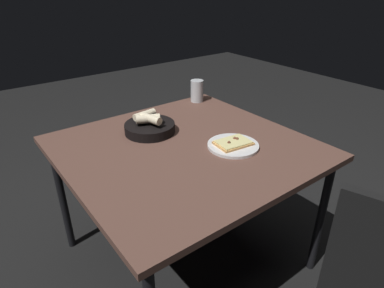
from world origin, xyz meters
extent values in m
plane|color=black|center=(0.00, 0.00, 0.00)|extent=(8.00, 8.00, 0.00)
cube|color=brown|center=(0.00, 0.00, 0.70)|extent=(1.08, 1.11, 0.03)
cylinder|color=black|center=(-0.48, -0.50, 0.34)|extent=(0.04, 0.04, 0.68)
cylinder|color=black|center=(0.48, -0.50, 0.34)|extent=(0.04, 0.04, 0.68)
cylinder|color=black|center=(0.48, 0.50, 0.34)|extent=(0.04, 0.04, 0.68)
cylinder|color=silver|center=(-0.15, -0.17, 0.72)|extent=(0.24, 0.24, 0.01)
cube|color=tan|center=(-0.15, -0.17, 0.73)|extent=(0.14, 0.18, 0.01)
cube|color=#EADF91|center=(-0.15, -0.17, 0.74)|extent=(0.13, 0.16, 0.01)
sphere|color=brown|center=(-0.13, -0.20, 0.74)|extent=(0.02, 0.02, 0.02)
sphere|color=brown|center=(-0.14, -0.20, 0.74)|extent=(0.02, 0.02, 0.02)
sphere|color=brown|center=(-0.15, -0.14, 0.74)|extent=(0.02, 0.02, 0.02)
cylinder|color=black|center=(0.23, 0.06, 0.74)|extent=(0.26, 0.26, 0.05)
cylinder|color=#F5E3BD|center=(0.20, 0.06, 0.80)|extent=(0.13, 0.07, 0.04)
cylinder|color=#F5E3BD|center=(0.22, 0.07, 0.79)|extent=(0.09, 0.13, 0.04)
cylinder|color=#F5E3BD|center=(0.27, 0.06, 0.80)|extent=(0.05, 0.13, 0.04)
cylinder|color=maroon|center=(0.29, 0.04, 0.73)|extent=(0.06, 0.06, 0.03)
cylinder|color=silver|center=(0.46, -0.43, 0.78)|extent=(0.08, 0.08, 0.14)
cylinder|color=#C68E1A|center=(0.46, -0.43, 0.76)|extent=(0.07, 0.07, 0.09)
cylinder|color=black|center=(-0.64, -0.42, 0.20)|extent=(0.03, 0.03, 0.39)
camera|label=1|loc=(-1.14, 0.82, 1.44)|focal=31.01mm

